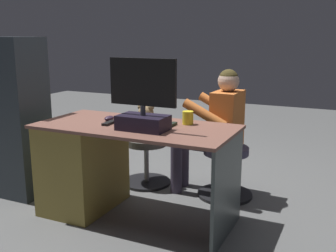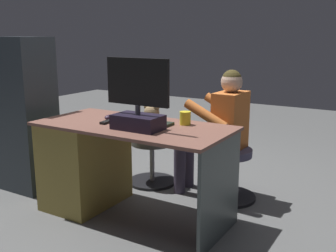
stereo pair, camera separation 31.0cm
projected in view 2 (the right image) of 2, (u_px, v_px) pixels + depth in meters
The scene contains 12 objects.
ground_plane at pixel (161, 199), 3.38m from camera, with size 10.00×10.00×0.00m, color #575858.
desk at pixel (95, 160), 3.17m from camera, with size 1.43×0.69×0.71m.
monitor at pixel (138, 107), 2.72m from camera, with size 0.49×0.20×0.48m.
keyboard at pixel (145, 122), 2.93m from camera, with size 0.42×0.14×0.02m, color black.
computer_mouse at pixel (110, 117), 3.07m from camera, with size 0.06×0.10×0.04m, color #2E1D30.
cup at pixel (185, 118), 2.88m from camera, with size 0.08×0.08×0.10m, color yellow.
tv_remote at pixel (108, 122), 2.95m from camera, with size 0.04×0.15×0.02m, color black.
office_chair_teddy at pixel (152, 156), 3.69m from camera, with size 0.44×0.44×0.43m.
teddy_bear at pixel (152, 122), 3.63m from camera, with size 0.22×0.22×0.32m.
visitor_chair at pixel (229, 170), 3.34m from camera, with size 0.46×0.46×0.43m.
person at pixel (219, 125), 3.30m from camera, with size 0.57×0.48×1.08m.
equipment_rack at pixel (26, 115), 3.49m from camera, with size 0.44×0.36×1.33m, color #2A3138.
Camera 2 is at (-1.68, 2.68, 1.35)m, focal length 42.99 mm.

